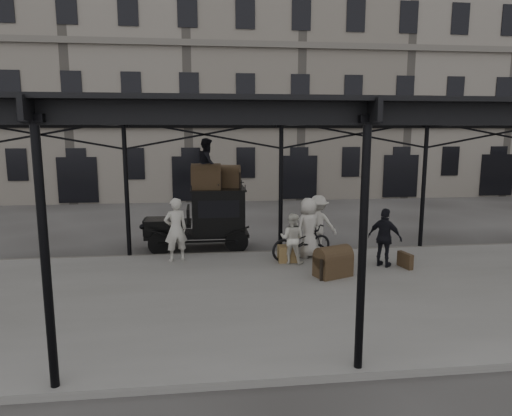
{
  "coord_description": "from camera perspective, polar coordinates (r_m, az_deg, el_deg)",
  "views": [
    {
      "loc": [
        -2.62,
        -12.83,
        4.17
      ],
      "look_at": [
        -0.88,
        1.6,
        1.7
      ],
      "focal_mm": 32.0,
      "sensor_mm": 36.0,
      "label": 1
    }
  ],
  "objects": [
    {
      "name": "taxi",
      "position": [
        16.21,
        -5.88,
        -0.95
      ],
      "size": [
        3.65,
        1.55,
        2.18
      ],
      "color": "black",
      "rests_on": "ground"
    },
    {
      "name": "canopy",
      "position": [
        11.42,
        6.53,
        11.73
      ],
      "size": [
        22.5,
        9.0,
        4.74
      ],
      "color": "black",
      "rests_on": "ground"
    },
    {
      "name": "building_frontage",
      "position": [
        31.07,
        -2.07,
        14.87
      ],
      "size": [
        64.0,
        8.0,
        14.0
      ],
      "primitive_type": "cube",
      "color": "slate",
      "rests_on": "ground"
    },
    {
      "name": "porter_roof",
      "position": [
        15.88,
        -6.1,
        5.55
      ],
      "size": [
        0.71,
        0.88,
        1.74
      ],
      "primitive_type": "imported",
      "rotation": [
        0.0,
        0.0,
        1.51
      ],
      "color": "black",
      "rests_on": "taxi"
    },
    {
      "name": "steamer_trunk_roof_far",
      "position": [
        16.25,
        -3.61,
        3.77
      ],
      "size": [
        1.0,
        0.73,
        0.66
      ],
      "primitive_type": null,
      "rotation": [
        0.0,
        0.0,
        -0.22
      ],
      "color": "#473421",
      "rests_on": "taxi"
    },
    {
      "name": "suitcase_flat",
      "position": [
        14.11,
        9.94,
        -6.21
      ],
      "size": [
        0.61,
        0.4,
        0.4
      ],
      "primitive_type": "cube",
      "rotation": [
        0.0,
        0.0,
        0.45
      ],
      "color": "#473421",
      "rests_on": "platform"
    },
    {
      "name": "wicker_hamper",
      "position": [
        14.25,
        3.99,
        -5.72
      ],
      "size": [
        0.61,
        0.46,
        0.5
      ],
      "primitive_type": "cube",
      "rotation": [
        0.0,
        0.0,
        -0.02
      ],
      "color": "olive",
      "rests_on": "platform"
    },
    {
      "name": "bicycle",
      "position": [
        14.52,
        5.71,
        -4.22
      ],
      "size": [
        2.23,
        1.38,
        1.11
      ],
      "primitive_type": "imported",
      "rotation": [
        0.0,
        0.0,
        1.9
      ],
      "color": "black",
      "rests_on": "platform"
    },
    {
      "name": "suitcase_upright",
      "position": [
        14.31,
        18.14,
        -6.22
      ],
      "size": [
        0.27,
        0.62,
        0.45
      ],
      "primitive_type": "cube",
      "rotation": [
        0.0,
        0.0,
        0.21
      ],
      "color": "#473421",
      "rests_on": "platform"
    },
    {
      "name": "porter_centre",
      "position": [
        14.66,
        6.58,
        -2.46
      ],
      "size": [
        1.12,
        1.0,
        1.93
      ],
      "primitive_type": "imported",
      "rotation": [
        0.0,
        0.0,
        3.66
      ],
      "color": "beige",
      "rests_on": "platform"
    },
    {
      "name": "porter_left",
      "position": [
        14.37,
        -10.01,
        -2.66
      ],
      "size": [
        0.83,
        0.67,
        1.99
      ],
      "primitive_type": "imported",
      "rotation": [
        0.0,
        0.0,
        3.45
      ],
      "color": "beige",
      "rests_on": "platform"
    },
    {
      "name": "porter_official",
      "position": [
        14.1,
        15.8,
        -3.59
      ],
      "size": [
        1.04,
        1.03,
        1.76
      ],
      "primitive_type": "imported",
      "rotation": [
        0.0,
        0.0,
        2.36
      ],
      "color": "black",
      "rests_on": "platform"
    },
    {
      "name": "platform",
      "position": [
        11.87,
        6.42,
        -10.6
      ],
      "size": [
        28.0,
        8.0,
        0.15
      ],
      "primitive_type": "cube",
      "color": "slate",
      "rests_on": "ground"
    },
    {
      "name": "steamer_trunk_roof_near",
      "position": [
        15.78,
        -6.24,
        3.69
      ],
      "size": [
        1.04,
        0.68,
        0.74
      ],
      "primitive_type": null,
      "rotation": [
        0.0,
        0.0,
        -0.06
      ],
      "color": "#473421",
      "rests_on": "taxi"
    },
    {
      "name": "steamer_trunk_platform",
      "position": [
        12.98,
        9.61,
        -6.87
      ],
      "size": [
        1.14,
        0.92,
        0.72
      ],
      "primitive_type": null,
      "rotation": [
        0.0,
        0.0,
        0.37
      ],
      "color": "#473421",
      "rests_on": "platform"
    },
    {
      "name": "porter_midleft",
      "position": [
        13.99,
        4.54,
        -3.8
      ],
      "size": [
        0.93,
        0.84,
        1.55
      ],
      "primitive_type": "imported",
      "rotation": [
        0.0,
        0.0,
        2.72
      ],
      "color": "beige",
      "rests_on": "platform"
    },
    {
      "name": "ground",
      "position": [
        13.74,
        4.49,
        -8.05
      ],
      "size": [
        120.0,
        120.0,
        0.0
      ],
      "primitive_type": "plane",
      "color": "#383533",
      "rests_on": "ground"
    },
    {
      "name": "porter_right",
      "position": [
        15.39,
        7.75,
        -1.94
      ],
      "size": [
        1.41,
        1.13,
        1.9
      ],
      "primitive_type": "imported",
      "rotation": [
        0.0,
        0.0,
        2.74
      ],
      "color": "beige",
      "rests_on": "platform"
    }
  ]
}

